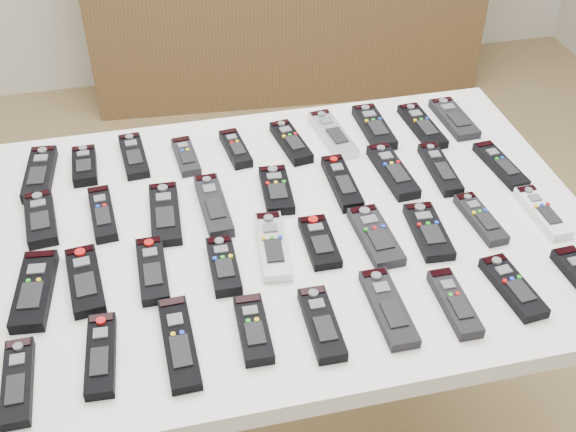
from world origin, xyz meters
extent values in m
plane|color=olive|center=(0.00, 0.00, 0.00)|extent=(4.00, 4.00, 0.00)
cube|color=white|center=(0.02, -0.15, 0.76)|extent=(1.25, 0.88, 0.04)
cylinder|color=beige|center=(-0.55, 0.23, 0.37)|extent=(0.04, 0.04, 0.74)
cylinder|color=beige|center=(0.58, 0.23, 0.37)|extent=(0.04, 0.04, 0.74)
cube|color=#503B20|center=(0.45, 1.78, 0.44)|extent=(1.78, 0.51, 0.88)
cube|color=black|center=(-0.49, 0.13, 0.79)|extent=(0.07, 0.19, 0.02)
cube|color=black|center=(-0.39, 0.14, 0.79)|extent=(0.05, 0.13, 0.02)
cube|color=black|center=(-0.28, 0.15, 0.79)|extent=(0.06, 0.17, 0.02)
cube|color=black|center=(-0.16, 0.13, 0.79)|extent=(0.06, 0.14, 0.02)
cube|color=black|center=(-0.04, 0.13, 0.79)|extent=(0.06, 0.15, 0.02)
cube|color=black|center=(0.09, 0.13, 0.79)|extent=(0.07, 0.17, 0.02)
cube|color=#B7B7BC|center=(0.19, 0.14, 0.79)|extent=(0.08, 0.20, 0.02)
cube|color=black|center=(0.30, 0.15, 0.79)|extent=(0.06, 0.18, 0.02)
cube|color=black|center=(0.42, 0.13, 0.79)|extent=(0.06, 0.19, 0.02)
cube|color=black|center=(0.51, 0.14, 0.79)|extent=(0.07, 0.18, 0.02)
cube|color=black|center=(-0.48, -0.04, 0.79)|extent=(0.07, 0.17, 0.02)
cube|color=black|center=(-0.35, -0.05, 0.79)|extent=(0.06, 0.17, 0.02)
cube|color=black|center=(-0.23, -0.07, 0.79)|extent=(0.07, 0.19, 0.02)
cube|color=black|center=(-0.13, -0.07, 0.79)|extent=(0.06, 0.20, 0.02)
cube|color=black|center=(0.01, -0.05, 0.79)|extent=(0.07, 0.16, 0.02)
cube|color=black|center=(0.16, -0.05, 0.79)|extent=(0.05, 0.18, 0.02)
cube|color=black|center=(0.28, -0.04, 0.79)|extent=(0.06, 0.20, 0.02)
cube|color=black|center=(0.39, -0.05, 0.79)|extent=(0.05, 0.19, 0.02)
cube|color=black|center=(0.53, -0.07, 0.79)|extent=(0.06, 0.18, 0.02)
cube|color=black|center=(-0.48, -0.25, 0.79)|extent=(0.08, 0.20, 0.02)
cube|color=black|center=(-0.39, -0.24, 0.79)|extent=(0.07, 0.18, 0.02)
cube|color=black|center=(-0.27, -0.24, 0.79)|extent=(0.05, 0.17, 0.02)
cube|color=black|center=(-0.13, -0.26, 0.79)|extent=(0.05, 0.15, 0.02)
cube|color=#B7B7BC|center=(-0.03, -0.22, 0.79)|extent=(0.07, 0.19, 0.02)
cube|color=black|center=(0.06, -0.23, 0.79)|extent=(0.06, 0.15, 0.02)
cube|color=black|center=(0.18, -0.24, 0.79)|extent=(0.07, 0.18, 0.02)
cube|color=black|center=(0.28, -0.25, 0.79)|extent=(0.07, 0.17, 0.02)
cube|color=black|center=(0.40, -0.24, 0.79)|extent=(0.06, 0.16, 0.02)
cube|color=silver|center=(0.54, -0.25, 0.79)|extent=(0.05, 0.16, 0.02)
cube|color=black|center=(-0.50, -0.45, 0.79)|extent=(0.05, 0.17, 0.02)
cube|color=black|center=(-0.37, -0.43, 0.79)|extent=(0.06, 0.17, 0.02)
cube|color=black|center=(-0.24, -0.43, 0.79)|extent=(0.06, 0.20, 0.02)
cube|color=black|center=(-0.11, -0.43, 0.79)|extent=(0.05, 0.15, 0.02)
cube|color=black|center=(0.01, -0.44, 0.79)|extent=(0.05, 0.17, 0.02)
cube|color=black|center=(0.14, -0.43, 0.79)|extent=(0.05, 0.19, 0.02)
cube|color=black|center=(0.26, -0.45, 0.79)|extent=(0.05, 0.16, 0.02)
cube|color=black|center=(0.38, -0.43, 0.79)|extent=(0.07, 0.16, 0.02)
camera|label=1|loc=(-0.24, -1.26, 1.73)|focal=45.00mm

